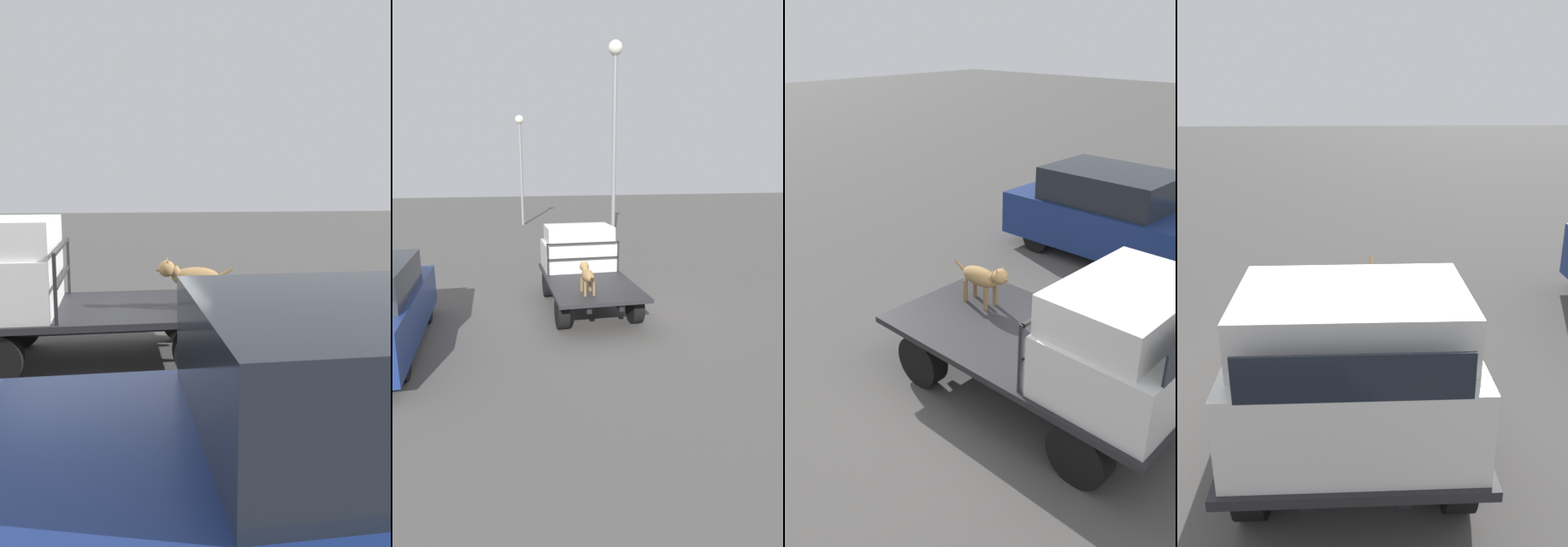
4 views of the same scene
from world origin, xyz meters
TOP-DOWN VIEW (x-y plane):
  - ground_plane at (0.00, 0.00)m, footprint 80.00×80.00m
  - flatbed_truck at (0.00, 0.00)m, footprint 3.83×1.95m
  - truck_cab at (1.17, 0.00)m, footprint 1.34×1.83m
  - truck_headboard at (0.46, 0.00)m, footprint 0.04×1.83m
  - dog at (-1.11, 0.25)m, footprint 0.98×0.25m

SIDE VIEW (x-z plane):
  - ground_plane at x=0.00m, z-range 0.00..0.00m
  - flatbed_truck at x=0.00m, z-range 0.18..0.92m
  - dog at x=-1.11m, z-range 0.82..1.47m
  - truck_headboard at x=0.46m, z-range 0.88..1.68m
  - truck_cab at x=1.17m, z-range 0.71..1.85m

